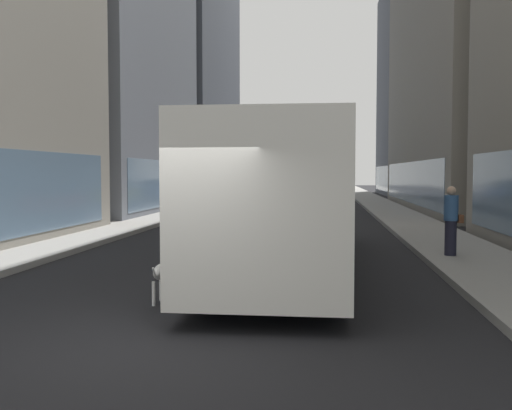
# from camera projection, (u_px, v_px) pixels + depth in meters

# --- Properties ---
(ground_plane) EXTENTS (120.00, 120.00, 0.00)m
(ground_plane) POSITION_uv_depth(u_px,v_px,m) (295.00, 203.00, 42.23)
(ground_plane) COLOR black
(sidewalk_left) EXTENTS (2.40, 110.00, 0.15)m
(sidewalk_left) POSITION_uv_depth(u_px,v_px,m) (217.00, 201.00, 42.88)
(sidewalk_left) COLOR gray
(sidewalk_left) RESTS_ON ground
(sidewalk_right) EXTENTS (2.40, 110.00, 0.15)m
(sidewalk_right) POSITION_uv_depth(u_px,v_px,m) (375.00, 202.00, 41.57)
(sidewalk_right) COLOR gray
(sidewalk_right) RESTS_ON ground
(building_right_far) EXTENTS (8.29, 16.40, 20.53)m
(building_right_far) POSITION_uv_depth(u_px,v_px,m) (428.00, 88.00, 55.91)
(building_right_far) COLOR #4C515B
(building_right_far) RESTS_ON ground
(transit_bus) EXTENTS (2.78, 11.53, 3.05)m
(transit_bus) POSITION_uv_depth(u_px,v_px,m) (285.00, 190.00, 13.31)
(transit_bus) COLOR silver
(transit_bus) RESTS_ON ground
(car_yellow_taxi) EXTENTS (1.72, 4.27, 1.62)m
(car_yellow_taxi) POSITION_uv_depth(u_px,v_px,m) (272.00, 194.00, 37.16)
(car_yellow_taxi) COLOR yellow
(car_yellow_taxi) RESTS_ON ground
(car_red_coupe) EXTENTS (1.75, 3.96, 1.62)m
(car_red_coupe) POSITION_uv_depth(u_px,v_px,m) (254.00, 201.00, 27.81)
(car_red_coupe) COLOR red
(car_red_coupe) RESTS_ON ground
(car_blue_hatchback) EXTENTS (1.92, 4.42, 1.62)m
(car_blue_hatchback) POSITION_uv_depth(u_px,v_px,m) (282.00, 190.00, 45.74)
(car_blue_hatchback) COLOR #4C6BB7
(car_blue_hatchback) RESTS_ON ground
(dalmatian_dog) EXTENTS (0.22, 0.96, 0.72)m
(dalmatian_dog) POSITION_uv_depth(u_px,v_px,m) (162.00, 272.00, 9.79)
(dalmatian_dog) COLOR white
(dalmatian_dog) RESTS_ON ground
(pedestrian_with_handbag) EXTENTS (0.45, 0.34, 1.69)m
(pedestrian_with_handbag) POSITION_uv_depth(u_px,v_px,m) (451.00, 220.00, 14.29)
(pedestrian_with_handbag) COLOR #1E1E2D
(pedestrian_with_handbag) RESTS_ON sidewalk_right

